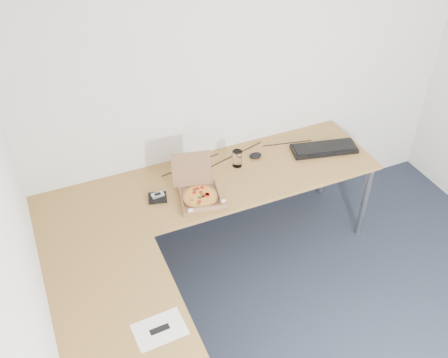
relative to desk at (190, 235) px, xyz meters
name	(u,v)px	position (x,y,z in m)	size (l,w,h in m)	color
room_shell	(410,237)	(0.82, -0.97, 0.55)	(3.50, 3.50, 2.50)	silver
desk	(190,235)	(0.00, 0.00, 0.00)	(2.50, 2.20, 0.73)	#A67739
pizza_box	(199,194)	(0.18, 0.29, 0.06)	(0.27, 0.32, 0.28)	#926744
drinking_glass	(237,158)	(0.57, 0.52, 0.09)	(0.07, 0.07, 0.13)	white
keyboard	(324,149)	(1.28, 0.42, 0.05)	(0.51, 0.18, 0.03)	black
mouse	(255,155)	(0.75, 0.56, 0.05)	(0.10, 0.07, 0.04)	black
wallet	(158,198)	(-0.09, 0.39, 0.04)	(0.13, 0.11, 0.02)	black
phone	(158,195)	(-0.09, 0.40, 0.06)	(0.09, 0.05, 0.02)	#B2B5BA
paper_sheet	(160,329)	(-0.41, -0.63, 0.03)	(0.27, 0.19, 0.00)	white
cable_bundle	(234,155)	(0.61, 0.64, 0.03)	(0.60, 0.04, 0.01)	black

